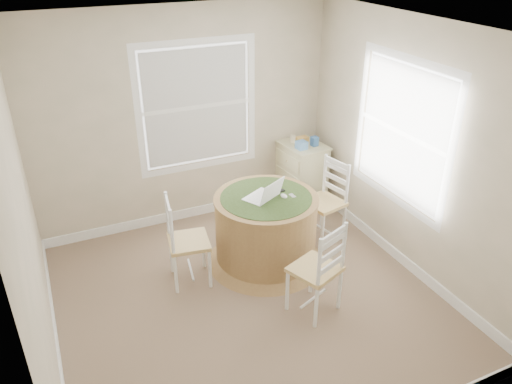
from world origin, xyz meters
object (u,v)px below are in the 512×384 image
round_table (266,227)px  laptop (264,195)px  chair_near (315,269)px  chair_left (189,241)px  chair_right (324,202)px  corner_chest (301,174)px

round_table → laptop: (-0.03, -0.00, 0.39)m
chair_near → laptop: (-0.10, 0.92, 0.35)m
round_table → chair_near: 0.92m
chair_left → chair_right: (1.68, 0.13, 0.00)m
round_table → chair_left: (-0.86, 0.01, 0.04)m
chair_left → laptop: laptop is taller
round_table → chair_left: chair_left is taller
round_table → chair_near: bearing=-87.9°
chair_right → round_table: bearing=-92.1°
chair_left → chair_near: 1.32m
chair_right → chair_left: bearing=-97.9°
round_table → chair_right: bearing=8.2°
chair_near → chair_left: bearing=-66.6°
chair_near → corner_chest: (0.93, 1.93, -0.05)m
chair_right → laptop: laptop is taller
chair_left → chair_near: bearing=-126.1°
laptop → corner_chest: 1.50m
laptop → corner_chest: size_ratio=0.53×
chair_right → corner_chest: 0.88m
chair_left → round_table: bearing=-81.9°
chair_left → chair_near: (0.93, -0.94, 0.00)m
chair_left → chair_right: size_ratio=1.00×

